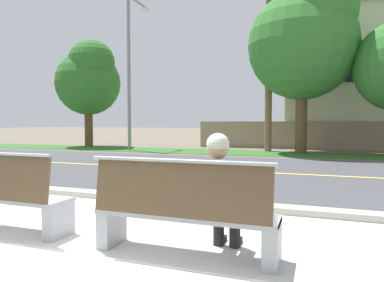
% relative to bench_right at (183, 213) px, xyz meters
% --- Properties ---
extents(ground_plane, '(140.00, 140.00, 0.00)m').
position_rel_bench_right_xyz_m(ground_plane, '(-1.22, 7.76, -0.46)').
color(ground_plane, '#665B4C').
extents(sidewalk_pavement, '(44.00, 3.60, 0.01)m').
position_rel_bench_right_xyz_m(sidewalk_pavement, '(-1.22, 0.16, -0.45)').
color(sidewalk_pavement, beige).
rests_on(sidewalk_pavement, ground_plane).
extents(curb_edge, '(44.00, 0.30, 0.11)m').
position_rel_bench_right_xyz_m(curb_edge, '(-1.22, 2.11, -0.40)').
color(curb_edge, '#ADA89E').
rests_on(curb_edge, ground_plane).
extents(street_asphalt, '(52.00, 8.00, 0.01)m').
position_rel_bench_right_xyz_m(street_asphalt, '(-1.22, 6.26, -0.45)').
color(street_asphalt, '#424247').
rests_on(street_asphalt, ground_plane).
extents(road_centre_line, '(48.00, 0.14, 0.01)m').
position_rel_bench_right_xyz_m(road_centre_line, '(-1.22, 6.26, -0.45)').
color(road_centre_line, '#E0CC4C').
rests_on(road_centre_line, ground_plane).
extents(far_verge_grass, '(48.00, 2.80, 0.02)m').
position_rel_bench_right_xyz_m(far_verge_grass, '(-1.22, 12.22, -0.45)').
color(far_verge_grass, '#2D6026').
rests_on(far_verge_grass, ground_plane).
extents(bench_right, '(1.87, 0.48, 1.01)m').
position_rel_bench_right_xyz_m(bench_right, '(0.00, 0.00, 0.00)').
color(bench_right, '#9EA0A8').
rests_on(bench_right, ground_plane).
extents(seated_person_olive, '(0.52, 0.68, 1.25)m').
position_rel_bench_right_xyz_m(seated_person_olive, '(0.33, 0.17, 0.22)').
color(seated_person_olive, black).
rests_on(seated_person_olive, ground_plane).
extents(streetlamp, '(0.24, 2.10, 7.55)m').
position_rel_bench_right_xyz_m(streetlamp, '(-7.38, 12.01, 3.83)').
color(streetlamp, gray).
rests_on(streetlamp, ground_plane).
extents(shade_tree_far_left, '(3.52, 3.52, 5.81)m').
position_rel_bench_right_xyz_m(shade_tree_far_left, '(-10.71, 13.26, 3.32)').
color(shade_tree_far_left, brown).
rests_on(shade_tree_far_left, ground_plane).
extents(shade_tree_left, '(4.66, 4.66, 7.69)m').
position_rel_bench_right_xyz_m(shade_tree_left, '(0.66, 12.80, 4.54)').
color(shade_tree_left, brown).
rests_on(shade_tree_left, ground_plane).
extents(palm_tree_tall, '(2.09, 1.98, 8.34)m').
position_rel_bench_right_xyz_m(palm_tree_tall, '(-0.98, 13.38, 6.23)').
color(palm_tree_tall, brown).
rests_on(palm_tree_tall, ground_plane).
extents(garden_wall, '(13.00, 0.36, 1.40)m').
position_rel_bench_right_xyz_m(garden_wall, '(1.56, 15.54, 0.24)').
color(garden_wall, gray).
rests_on(garden_wall, ground_plane).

